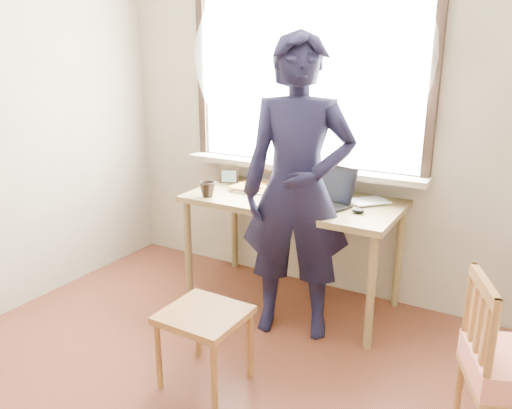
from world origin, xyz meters
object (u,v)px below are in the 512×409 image
Objects in this scene: side_chair at (512,370)px; mug_dark at (207,189)px; laptop at (323,196)px; mug_white at (287,185)px; work_chair at (204,323)px; desk at (292,209)px; person at (298,191)px.

mug_dark is at bearing 163.21° from side_chair.
mug_white is at bearing 154.87° from laptop.
work_chair is (0.13, -1.20, -0.47)m from mug_white.
desk is at bearing 90.62° from work_chair.
person is at bearing -56.54° from mug_white.
person is (0.18, -0.31, 0.23)m from desk.
mug_white is at bearing 130.40° from desk.
mug_dark is at bearing -163.20° from laptop.
laptop is 0.79m from mug_dark.
laptop reaches higher than side_chair.
mug_dark is 0.13× the size of side_chair.
mug_white is 0.07× the size of person.
desk is 1.70× the size of side_chair.
laptop is at bearing 145.77° from side_chair.
laptop reaches higher than work_chair.
mug_dark is (-0.76, -0.23, -0.01)m from laptop.
mug_white is 1.08× the size of mug_dark.
desk is at bearing 172.70° from laptop.
mug_white reaches higher than work_chair.
mug_dark is 0.06× the size of person.
desk is at bearing -49.60° from mug_white.
laptop is 3.96× the size of mug_dark.
mug_white is (-0.35, 0.16, -0.01)m from laptop.
mug_dark reaches higher than side_chair.
laptop is 0.39m from mug_white.
mug_dark is 0.26× the size of work_chair.
desk is 1.12m from work_chair.
desk is 0.28m from laptop.
person reaches higher than side_chair.
work_chair is at bearing -84.05° from mug_white.
work_chair is 0.50× the size of side_chair.
person is (0.71, -0.05, 0.10)m from mug_dark.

